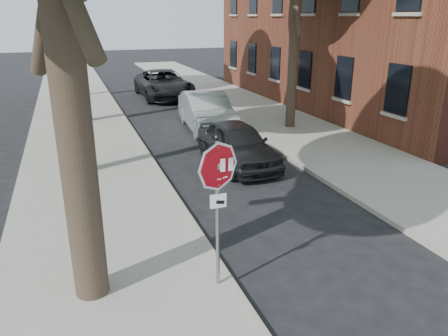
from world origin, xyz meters
The scene contains 9 objects.
ground centered at (0.00, 0.00, 0.00)m, with size 120.00×120.00×0.00m, color black.
sidewalk_left centered at (-2.50, 12.00, 0.06)m, with size 4.00×55.00×0.12m, color gray.
sidewalk_right centered at (6.00, 12.00, 0.06)m, with size 4.00×55.00×0.12m, color gray.
curb_left centered at (-0.45, 12.00, 0.07)m, with size 0.12×55.00×0.13m, color #9E9384.
curb_right centered at (3.95, 12.00, 0.07)m, with size 0.12×55.00×0.13m, color #9E9384.
stop_sign centered at (-0.70, -0.03, 1.95)m, with size 0.76×0.34×2.61m.
car_a centered at (2.12, 6.31, 0.70)m, with size 1.66×4.12×1.40m, color black.
car_b centered at (2.60, 11.05, 0.78)m, with size 1.66×4.75×1.57m, color #AEB2B6.
car_d centered at (2.54, 19.30, 0.81)m, with size 2.69×5.83×1.62m, color black.
Camera 1 is at (-2.83, -6.26, 4.58)m, focal length 35.00 mm.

